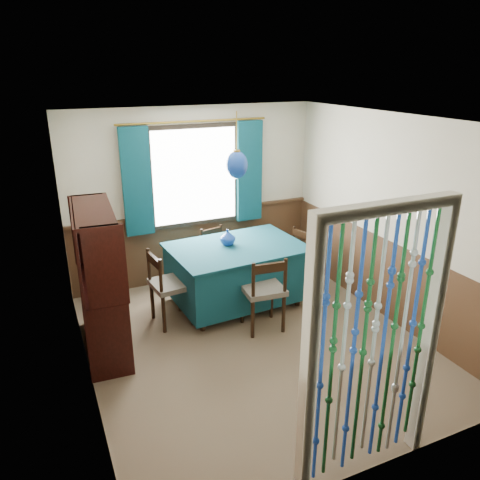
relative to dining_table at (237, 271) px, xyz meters
name	(u,v)px	position (x,y,z in m)	size (l,w,h in m)	color
floor	(254,342)	(-0.21, -0.96, -0.47)	(4.00, 4.00, 0.00)	brown
ceiling	(257,120)	(-0.21, -0.96, 2.03)	(4.00, 4.00, 0.00)	silver
wall_back	(194,196)	(-0.21, 1.04, 0.78)	(3.60, 3.60, 0.00)	beige
wall_front	(381,333)	(-0.21, -2.96, 0.78)	(3.60, 3.60, 0.00)	beige
wall_left	(78,269)	(-2.01, -0.96, 0.78)	(4.00, 4.00, 0.00)	beige
wall_right	(389,219)	(1.59, -0.96, 0.78)	(4.00, 4.00, 0.00)	beige
wainscot_back	(196,245)	(-0.21, 1.03, 0.03)	(3.60, 3.60, 0.00)	#482D1B
wainscot_front	(369,418)	(-0.21, -2.94, 0.03)	(3.60, 3.60, 0.00)	#482D1B
wainscot_left	(89,339)	(-1.99, -0.96, 0.03)	(4.00, 4.00, 0.00)	#482D1B
wainscot_right	(382,276)	(1.58, -0.96, 0.03)	(4.00, 4.00, 0.00)	#482D1B
window	(195,176)	(-0.21, 0.99, 1.08)	(1.32, 0.12, 1.42)	black
doorway	(373,353)	(-0.21, -2.90, 0.58)	(1.16, 0.12, 2.18)	silver
dining_table	(237,271)	(0.00, 0.00, 0.00)	(1.76, 1.27, 0.81)	#0E3C48
chair_near	(264,291)	(0.03, -0.72, 0.04)	(0.51, 0.49, 0.95)	black
chair_far	(217,255)	(-0.01, 0.69, -0.03)	(0.49, 0.48, 0.83)	black
chair_left	(168,285)	(-0.96, -0.11, 0.03)	(0.49, 0.51, 0.95)	black
chair_right	(295,258)	(0.94, 0.11, -0.02)	(0.50, 0.51, 0.84)	black
sideboard	(102,302)	(-1.77, -0.36, 0.11)	(0.51, 1.27, 1.63)	black
pendant_lamp	(237,165)	(0.00, 0.00, 1.40)	(0.27, 0.27, 0.79)	olive
vase_table	(228,238)	(-0.08, 0.10, 0.44)	(0.18, 0.18, 0.19)	navy
bowl_shelf	(106,261)	(-1.71, -0.60, 0.68)	(0.23, 0.23, 0.06)	beige
vase_sideboard	(100,263)	(-1.71, -0.07, 0.44)	(0.17, 0.17, 0.18)	beige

